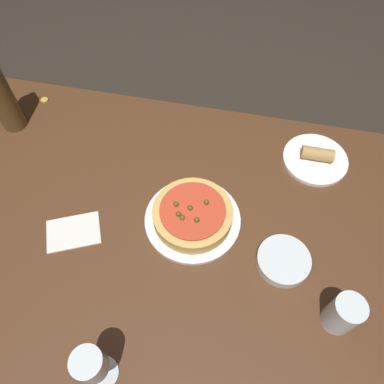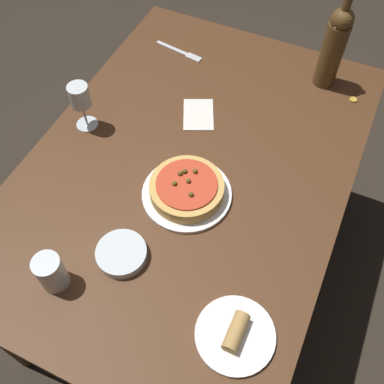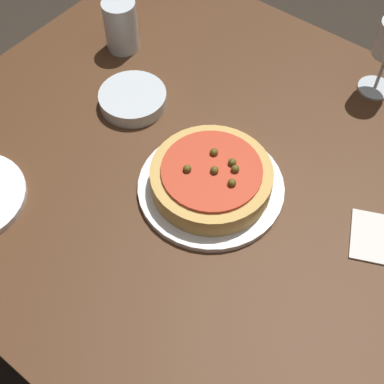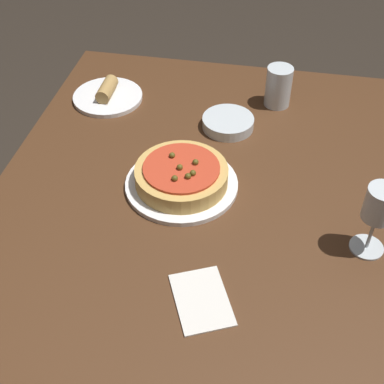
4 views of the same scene
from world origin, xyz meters
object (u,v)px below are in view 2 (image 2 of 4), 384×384
object	(u,v)px
water_cup	(51,272)
side_bowl	(122,254)
pizza	(187,188)
wine_bottle	(334,46)
dining_table	(189,181)
side_plate	(235,334)
bottle_cap	(353,100)
wine_glass	(80,98)
fork	(182,52)
dinner_plate	(187,194)

from	to	relation	value
water_cup	side_bowl	distance (m)	0.18
pizza	wine_bottle	xyz separation A→B (m)	(-0.62, 0.23, 0.11)
dining_table	side_plate	bearing A→B (deg)	36.80
dining_table	side_bowl	xyz separation A→B (m)	(0.35, -0.03, 0.10)
side_bowl	bottle_cap	bearing A→B (deg)	153.20
wine_glass	side_plate	xyz separation A→B (m)	(0.43, 0.68, -0.10)
wine_bottle	dining_table	bearing A→B (deg)	-27.25
dining_table	water_cup	bearing A→B (deg)	-17.05
dining_table	wine_glass	distance (m)	0.41
wine_bottle	fork	distance (m)	0.53
wine_glass	fork	world-z (taller)	wine_glass
wine_glass	water_cup	xyz separation A→B (m)	(0.49, 0.22, -0.06)
dinner_plate	bottle_cap	xyz separation A→B (m)	(-0.58, 0.34, -0.00)
dining_table	side_plate	xyz separation A→B (m)	(0.42, 0.31, 0.10)
wine_glass	dinner_plate	bearing A→B (deg)	74.37
dinner_plate	wine_glass	world-z (taller)	wine_glass
dining_table	pizza	xyz separation A→B (m)	(0.10, 0.04, 0.12)
wine_bottle	wine_glass	bearing A→B (deg)	-51.03
pizza	fork	world-z (taller)	pizza
dinner_plate	pizza	xyz separation A→B (m)	(-0.00, -0.00, 0.03)
dinner_plate	wine_glass	size ratio (longest dim) A/B	1.60
side_bowl	fork	world-z (taller)	side_bowl
dining_table	bottle_cap	world-z (taller)	bottle_cap
wine_bottle	side_bowl	world-z (taller)	wine_bottle
pizza	side_bowl	world-z (taller)	pizza
dining_table	fork	size ratio (longest dim) A/B	7.01
dinner_plate	side_bowl	distance (m)	0.26
pizza	fork	size ratio (longest dim) A/B	1.10
dinner_plate	side_plate	xyz separation A→B (m)	(0.31, 0.27, 0.01)
side_bowl	bottle_cap	size ratio (longest dim) A/B	5.54
water_cup	wine_bottle	bearing A→B (deg)	157.46
dining_table	water_cup	world-z (taller)	water_cup
wine_glass	side_bowl	size ratio (longest dim) A/B	1.21
pizza	side_plate	bearing A→B (deg)	40.85
pizza	fork	distance (m)	0.63
fork	side_plate	distance (m)	1.03
wine_bottle	side_bowl	distance (m)	0.93
wine_glass	bottle_cap	world-z (taller)	wine_glass
dinner_plate	side_plate	world-z (taller)	side_plate
wine_glass	fork	bearing A→B (deg)	164.62
pizza	wine_bottle	size ratio (longest dim) A/B	0.63
dining_table	side_plate	world-z (taller)	side_plate
side_bowl	side_plate	distance (m)	0.35
pizza	wine_bottle	distance (m)	0.67
wine_bottle	bottle_cap	size ratio (longest dim) A/B	13.77
wine_glass	fork	distance (m)	0.47
water_cup	fork	distance (m)	0.94
bottle_cap	pizza	bearing A→B (deg)	-30.75
wine_bottle	pizza	bearing A→B (deg)	-20.00
wine_glass	bottle_cap	size ratio (longest dim) A/B	6.69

